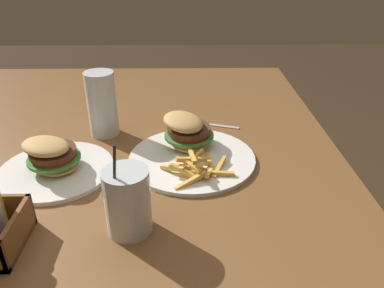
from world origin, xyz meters
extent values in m
cube|color=brown|center=(0.00, 0.00, 0.69)|extent=(1.36, 1.19, 0.03)
cylinder|color=brown|center=(0.61, -0.52, 0.34)|extent=(0.07, 0.07, 0.68)
cylinder|color=brown|center=(0.61, 0.52, 0.34)|extent=(0.07, 0.07, 0.68)
cylinder|color=white|center=(-0.07, -0.22, 0.71)|extent=(0.30, 0.30, 0.01)
ellipsoid|color=tan|center=(-0.01, -0.21, 0.73)|extent=(0.14, 0.12, 0.02)
cylinder|color=#428438|center=(-0.01, -0.21, 0.75)|extent=(0.15, 0.15, 0.01)
cylinder|color=red|center=(-0.01, -0.21, 0.75)|extent=(0.12, 0.12, 0.01)
cylinder|color=#4C2D1E|center=(-0.01, -0.21, 0.76)|extent=(0.13, 0.13, 0.01)
ellipsoid|color=tan|center=(-0.01, -0.20, 0.79)|extent=(0.14, 0.12, 0.05)
cube|color=gold|center=(-0.18, -0.22, 0.73)|extent=(0.05, 0.07, 0.03)
cube|color=gold|center=(-0.15, -0.27, 0.72)|extent=(0.01, 0.09, 0.01)
cube|color=gold|center=(-0.12, -0.22, 0.74)|extent=(0.04, 0.08, 0.03)
cube|color=gold|center=(-0.09, -0.26, 0.73)|extent=(0.08, 0.01, 0.03)
cube|color=gold|center=(-0.14, -0.22, 0.74)|extent=(0.06, 0.05, 0.01)
cube|color=gold|center=(-0.14, -0.18, 0.73)|extent=(0.05, 0.06, 0.03)
cube|color=gold|center=(-0.14, -0.21, 0.74)|extent=(0.03, 0.09, 0.02)
cube|color=gold|center=(-0.13, -0.22, 0.75)|extent=(0.09, 0.02, 0.03)
cube|color=gold|center=(-0.12, -0.28, 0.72)|extent=(0.08, 0.04, 0.02)
cube|color=gold|center=(-0.10, -0.22, 0.73)|extent=(0.06, 0.05, 0.03)
cube|color=gold|center=(-0.16, -0.21, 0.73)|extent=(0.03, 0.07, 0.03)
cube|color=gold|center=(-0.15, -0.26, 0.73)|extent=(0.06, 0.03, 0.02)
cylinder|color=silver|center=(0.08, 0.02, 0.80)|extent=(0.08, 0.08, 0.17)
cylinder|color=gold|center=(0.08, 0.02, 0.78)|extent=(0.07, 0.07, 0.14)
cylinder|color=silver|center=(-0.31, -0.10, 0.77)|extent=(0.08, 0.08, 0.13)
cylinder|color=#EFA819|center=(-0.31, -0.10, 0.75)|extent=(0.07, 0.07, 0.09)
cylinder|color=black|center=(-0.32, -0.09, 0.81)|extent=(0.03, 0.03, 0.19)
ellipsoid|color=silver|center=(0.15, -0.22, 0.72)|extent=(0.06, 0.06, 0.02)
cube|color=silver|center=(0.12, -0.30, 0.71)|extent=(0.05, 0.12, 0.00)
cylinder|color=white|center=(-0.11, 0.09, 0.71)|extent=(0.26, 0.26, 0.01)
ellipsoid|color=tan|center=(-0.11, 0.09, 0.73)|extent=(0.14, 0.14, 0.02)
cylinder|color=#428438|center=(-0.11, 0.09, 0.74)|extent=(0.17, 0.17, 0.01)
cylinder|color=red|center=(-0.11, 0.09, 0.75)|extent=(0.13, 0.13, 0.01)
cylinder|color=#4C2D1E|center=(-0.11, 0.09, 0.76)|extent=(0.14, 0.14, 0.01)
ellipsoid|color=tan|center=(-0.12, 0.10, 0.78)|extent=(0.14, 0.15, 0.04)
cube|color=brown|center=(-0.29, 0.12, 0.74)|extent=(0.01, 0.09, 0.07)
cube|color=brown|center=(-0.35, 0.08, 0.74)|extent=(0.13, 0.01, 0.07)
camera|label=1|loc=(-0.84, -0.21, 1.18)|focal=35.00mm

